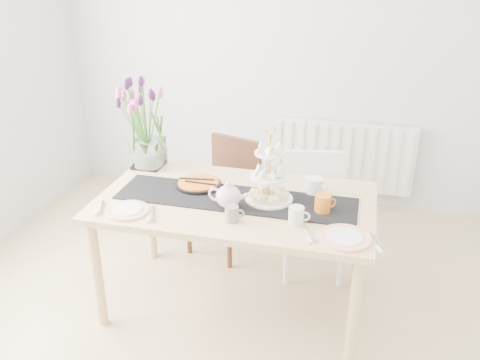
% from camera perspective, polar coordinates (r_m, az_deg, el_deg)
% --- Properties ---
extents(room_shell, '(4.50, 4.50, 4.50)m').
position_cam_1_polar(room_shell, '(2.21, -3.68, 3.93)').
color(room_shell, tan).
rests_on(room_shell, ground).
extents(radiator, '(1.20, 0.08, 0.60)m').
position_cam_1_polar(radiator, '(4.47, 11.43, 2.58)').
color(radiator, white).
rests_on(radiator, room_shell).
extents(dining_table, '(1.60, 0.90, 0.75)m').
position_cam_1_polar(dining_table, '(2.99, -0.51, -3.49)').
color(dining_table, tan).
rests_on(dining_table, ground).
extents(chair_brown, '(0.52, 0.52, 0.84)m').
position_cam_1_polar(chair_brown, '(3.73, -1.33, -0.81)').
color(chair_brown, '#3B1F15').
rests_on(chair_brown, ground).
extents(chair_white, '(0.47, 0.47, 0.83)m').
position_cam_1_polar(chair_white, '(3.53, 8.33, -2.70)').
color(chair_white, white).
rests_on(chair_white, ground).
extents(table_runner, '(1.40, 0.35, 0.01)m').
position_cam_1_polar(table_runner, '(2.96, -0.52, -2.11)').
color(table_runner, black).
rests_on(table_runner, dining_table).
extents(tulip_vase, '(0.69, 0.69, 0.60)m').
position_cam_1_polar(tulip_vase, '(3.34, -10.64, 7.61)').
color(tulip_vase, silver).
rests_on(tulip_vase, dining_table).
extents(cake_stand, '(0.28, 0.28, 0.41)m').
position_cam_1_polar(cake_stand, '(2.89, 3.32, -0.27)').
color(cake_stand, gold).
rests_on(cake_stand, dining_table).
extents(teapot, '(0.24, 0.21, 0.15)m').
position_cam_1_polar(teapot, '(2.83, -1.32, -1.86)').
color(teapot, silver).
rests_on(teapot, dining_table).
extents(cream_jug, '(0.11, 0.11, 0.10)m').
position_cam_1_polar(cream_jug, '(3.04, 8.32, -0.65)').
color(cream_jug, white).
rests_on(cream_jug, dining_table).
extents(tart_tin, '(0.28, 0.28, 0.03)m').
position_cam_1_polar(tart_tin, '(3.12, -4.68, -0.48)').
color(tart_tin, black).
rests_on(tart_tin, dining_table).
extents(mug_grey, '(0.09, 0.09, 0.09)m').
position_cam_1_polar(mug_grey, '(2.71, -0.93, -3.81)').
color(mug_grey, slate).
rests_on(mug_grey, dining_table).
extents(mug_white, '(0.09, 0.09, 0.10)m').
position_cam_1_polar(mug_white, '(2.69, 6.32, -4.00)').
color(mug_white, silver).
rests_on(mug_white, dining_table).
extents(mug_orange, '(0.12, 0.12, 0.11)m').
position_cam_1_polar(mug_orange, '(2.83, 9.26, -2.64)').
color(mug_orange, orange).
rests_on(mug_orange, dining_table).
extents(plate_left, '(0.32, 0.32, 0.01)m').
position_cam_1_polar(plate_left, '(2.89, -12.52, -3.36)').
color(plate_left, white).
rests_on(plate_left, dining_table).
extents(plate_right, '(0.35, 0.35, 0.01)m').
position_cam_1_polar(plate_right, '(2.62, 11.65, -6.36)').
color(plate_right, white).
rests_on(plate_right, dining_table).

